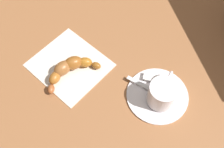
% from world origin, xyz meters
% --- Properties ---
extents(ground_plane, '(1.80, 1.80, 0.00)m').
position_xyz_m(ground_plane, '(0.00, 0.00, 0.00)').
color(ground_plane, '#965F38').
extents(saucer, '(0.14, 0.14, 0.01)m').
position_xyz_m(saucer, '(-0.11, -0.04, 0.00)').
color(saucer, white).
rests_on(saucer, ground).
extents(espresso_cup, '(0.06, 0.09, 0.06)m').
position_xyz_m(espresso_cup, '(-0.13, -0.04, 0.04)').
color(espresso_cup, white).
rests_on(espresso_cup, saucer).
extents(teaspoon, '(0.12, 0.04, 0.01)m').
position_xyz_m(teaspoon, '(-0.11, -0.05, 0.01)').
color(teaspoon, silver).
rests_on(teaspoon, saucer).
extents(sugar_packet, '(0.07, 0.05, 0.01)m').
position_xyz_m(sugar_packet, '(-0.09, -0.07, 0.01)').
color(sugar_packet, white).
rests_on(sugar_packet, saucer).
extents(napkin, '(0.18, 0.16, 0.00)m').
position_xyz_m(napkin, '(0.10, 0.04, 0.00)').
color(napkin, silver).
rests_on(napkin, ground).
extents(croissant, '(0.08, 0.14, 0.03)m').
position_xyz_m(croissant, '(0.08, 0.05, 0.02)').
color(croissant, '#92561D').
rests_on(croissant, napkin).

